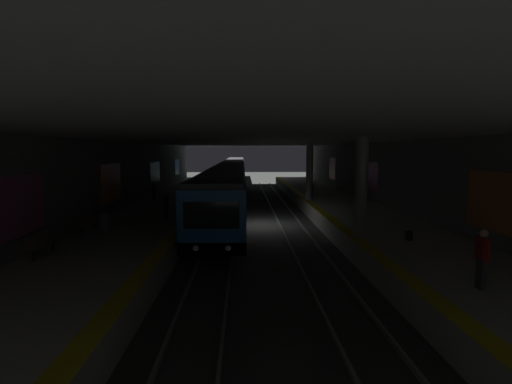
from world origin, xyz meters
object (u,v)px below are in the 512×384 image
bench_left_mid (340,185)px  backpack_on_floor (409,236)px  metro_train (232,176)px  pillar_far (310,171)px  person_waiting_near (482,256)px  bench_right_mid (40,242)px  bench_right_far (86,221)px  pillar_near (361,188)px  person_walking_mid (154,190)px  person_boarding (198,182)px  person_standing_far (166,205)px  trash_bin (104,222)px  bench_left_near (362,193)px

bench_left_mid → backpack_on_floor: bearing=173.8°
metro_train → bench_left_mid: (-7.51, -10.73, -0.45)m
pillar_far → person_waiting_near: pillar_far is taller
bench_right_mid → person_waiting_near: (-3.80, -14.39, 0.42)m
bench_right_far → pillar_near: bearing=-97.2°
person_walking_mid → person_boarding: 8.07m
person_standing_far → person_walking_mid: bearing=17.8°
pillar_near → pillar_far: size_ratio=1.00×
person_standing_far → person_waiting_near: bearing=-133.9°
person_waiting_near → backpack_on_floor: bearing=-5.2°
person_walking_mid → bench_right_mid: bearing=177.9°
metro_train → backpack_on_floor: metro_train is taller
metro_train → trash_bin: (-24.90, 5.60, -0.55)m
person_walking_mid → backpack_on_floor: 19.62m
bench_right_far → person_boarding: 19.13m
backpack_on_floor → person_walking_mid: bearing=47.0°
metro_train → person_waiting_near: metro_train is taller
pillar_near → bench_right_mid: size_ratio=2.68×
person_waiting_near → bench_right_far: bearing=61.4°
backpack_on_floor → metro_train: bearing=17.4°
bench_right_far → person_standing_far: (2.87, -3.25, 0.37)m
trash_bin → bench_right_far: bearing=113.7°
pillar_near → bench_right_far: (1.62, 12.88, -1.75)m
metro_train → trash_bin: size_ratio=66.95×
pillar_far → person_waiting_near: (-19.02, -1.51, -1.33)m
person_standing_far → backpack_on_floor: (-5.04, -11.66, -0.69)m
bench_left_near → bench_left_mid: (6.73, 0.00, 0.00)m
person_walking_mid → person_standing_far: size_ratio=0.97×
bench_right_far → bench_left_near: bearing=-57.2°
metro_train → person_waiting_near: 34.04m
bench_left_near → bench_right_mid: bearing=131.4°
person_waiting_near → person_boarding: size_ratio=1.13×
bench_left_near → person_standing_far: 16.03m
bench_left_mid → person_boarding: person_boarding is taller
metro_train → bench_right_far: metro_train is taller
metro_train → bench_left_near: size_ratio=33.48×
pillar_far → person_standing_far: (-8.30, 9.64, -1.38)m
person_walking_mid → person_waiting_near: bearing=-144.1°
metro_train → bench_right_mid: (-29.27, 6.33, -0.45)m
pillar_near → pillar_far: (12.79, 0.00, 0.00)m
bench_left_mid → person_walking_mid: (-6.51, 16.50, 0.33)m
bench_left_mid → person_standing_far: person_standing_far is taller
bench_right_far → trash_bin: (0.32, -0.73, -0.10)m
bench_left_near → person_boarding: bearing=60.6°
bench_right_far → person_walking_mid: person_walking_mid is taller
bench_right_far → backpack_on_floor: size_ratio=4.25×
pillar_far → metro_train: 15.56m
bench_right_far → trash_bin: size_ratio=2.00×
person_walking_mid → person_boarding: (7.67, -2.52, -0.04)m
bench_left_mid → person_waiting_near: 25.71m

